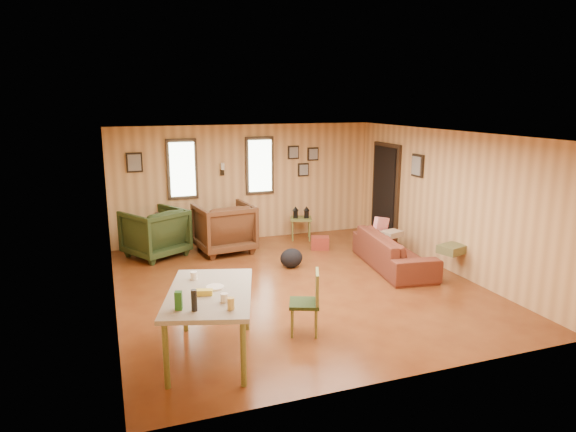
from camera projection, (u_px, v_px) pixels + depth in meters
name	position (u px, v px, depth m)	size (l,w,h in m)	color
room	(301.00, 207.00, 8.24)	(5.54, 6.04, 2.44)	brown
sofa	(394.00, 245.00, 8.99)	(2.06, 0.60, 0.81)	maroon
recliner_brown	(224.00, 225.00, 9.90)	(1.02, 0.96, 1.05)	#502D18
recliner_green	(155.00, 230.00, 9.61)	(0.98, 0.91, 1.00)	#273719
end_table	(164.00, 227.00, 10.28)	(0.70, 0.66, 0.72)	olive
side_table	(301.00, 217.00, 10.79)	(0.57, 0.57, 0.71)	olive
cooler	(320.00, 243.00, 10.15)	(0.42, 0.36, 0.25)	maroon
backpack	(291.00, 258.00, 9.02)	(0.48, 0.41, 0.35)	black
sofa_pillows	(417.00, 239.00, 9.02)	(0.93, 1.82, 0.37)	brown
dining_table	(210.00, 298.00, 5.78)	(1.34, 1.75, 1.02)	#9F9785
dining_chair	(309.00, 299.00, 6.43)	(0.48, 0.48, 0.82)	#273719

